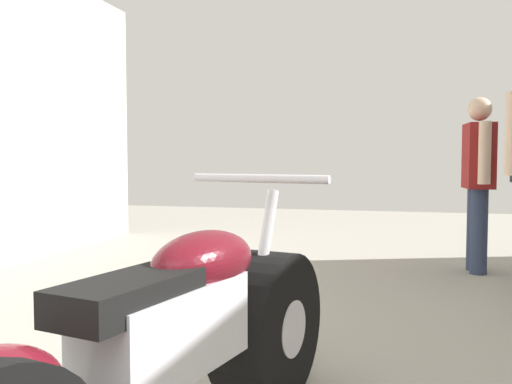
% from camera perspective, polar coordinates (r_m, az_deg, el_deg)
% --- Properties ---
extents(ground_plane, '(16.23, 16.23, 0.00)m').
position_cam_1_polar(ground_plane, '(3.45, 6.03, -14.08)').
color(ground_plane, '#9E998E').
extents(motorcycle_maroon_cruiser, '(0.79, 2.08, 0.97)m').
position_cam_1_polar(motorcycle_maroon_cruiser, '(1.83, -9.88, -17.04)').
color(motorcycle_maroon_cruiser, black).
rests_on(motorcycle_maroon_cruiser, ground_plane).
extents(mechanic_in_blue, '(0.25, 0.64, 1.60)m').
position_cam_1_polar(mechanic_in_blue, '(5.45, 21.81, 1.74)').
color(mechanic_in_blue, '#2D3851').
rests_on(mechanic_in_blue, ground_plane).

